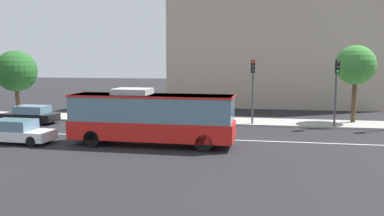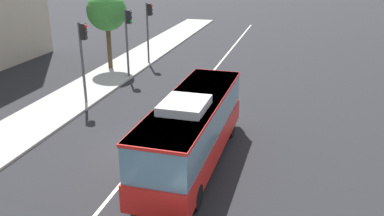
{
  "view_description": "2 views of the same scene",
  "coord_description": "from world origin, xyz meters",
  "px_view_note": "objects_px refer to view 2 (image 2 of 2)",
  "views": [
    {
      "loc": [
        5.58,
        -25.59,
        5.23
      ],
      "look_at": [
        1.16,
        -0.75,
        2.14
      ],
      "focal_mm": 37.43,
      "sensor_mm": 36.0,
      "label": 1
    },
    {
      "loc": [
        -17.21,
        -6.79,
        9.1
      ],
      "look_at": [
        1.31,
        -1.77,
        1.8
      ],
      "focal_mm": 38.37,
      "sensor_mm": 36.0,
      "label": 2
    }
  ],
  "objects_px": {
    "traffic_light_near_corner": "(128,32)",
    "traffic_light_far_corner": "(149,23)",
    "transit_bus": "(193,127)",
    "traffic_light_mid_block": "(83,49)",
    "street_tree_kerbside_left": "(107,11)"
  },
  "relations": [
    {
      "from": "traffic_light_near_corner",
      "to": "traffic_light_far_corner",
      "type": "bearing_deg",
      "value": 89.8
    },
    {
      "from": "traffic_light_near_corner",
      "to": "street_tree_kerbside_left",
      "type": "bearing_deg",
      "value": 144.22
    },
    {
      "from": "traffic_light_near_corner",
      "to": "traffic_light_mid_block",
      "type": "bearing_deg",
      "value": -92.44
    },
    {
      "from": "traffic_light_mid_block",
      "to": "transit_bus",
      "type": "bearing_deg",
      "value": -32.2
    },
    {
      "from": "traffic_light_mid_block",
      "to": "traffic_light_far_corner",
      "type": "height_order",
      "value": "same"
    },
    {
      "from": "traffic_light_far_corner",
      "to": "street_tree_kerbside_left",
      "type": "relative_size",
      "value": 0.82
    },
    {
      "from": "traffic_light_mid_block",
      "to": "street_tree_kerbside_left",
      "type": "distance_m",
      "value": 8.45
    },
    {
      "from": "street_tree_kerbside_left",
      "to": "traffic_light_near_corner",
      "type": "bearing_deg",
      "value": -125.76
    },
    {
      "from": "traffic_light_far_corner",
      "to": "street_tree_kerbside_left",
      "type": "bearing_deg",
      "value": -134.38
    },
    {
      "from": "traffic_light_mid_block",
      "to": "street_tree_kerbside_left",
      "type": "height_order",
      "value": "street_tree_kerbside_left"
    },
    {
      "from": "transit_bus",
      "to": "traffic_light_near_corner",
      "type": "xyz_separation_m",
      "value": [
        12.04,
        8.21,
        1.75
      ]
    },
    {
      "from": "transit_bus",
      "to": "traffic_light_near_corner",
      "type": "bearing_deg",
      "value": 35.16
    },
    {
      "from": "transit_bus",
      "to": "traffic_light_near_corner",
      "type": "distance_m",
      "value": 14.67
    },
    {
      "from": "transit_bus",
      "to": "traffic_light_far_corner",
      "type": "height_order",
      "value": "traffic_light_far_corner"
    },
    {
      "from": "traffic_light_near_corner",
      "to": "traffic_light_far_corner",
      "type": "xyz_separation_m",
      "value": [
        4.3,
        -0.01,
        0.0
      ]
    }
  ]
}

